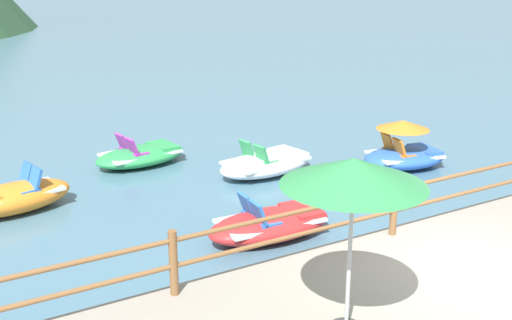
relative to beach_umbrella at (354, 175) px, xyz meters
name	(u,v)px	position (x,y,z in m)	size (l,w,h in m)	color
ground_plane	(14,43)	(2.50, 40.36, -2.45)	(200.00, 200.00, 0.00)	#477084
dock_railing	(394,203)	(2.50, 1.91, -1.47)	(23.92, 0.12, 0.95)	brown
beach_umbrella	(354,175)	(0.00, 0.00, 0.00)	(1.70, 1.70, 2.24)	#B2B2B7
pedal_boat_0	(271,224)	(1.11, 3.58, -2.17)	(2.45, 1.27, 0.85)	red
pedal_boat_1	(15,197)	(-2.70, 7.26, -2.13)	(2.44, 1.56, 0.90)	orange
pedal_boat_2	(404,151)	(6.18, 5.50, -2.03)	(2.35, 1.75, 1.21)	blue
pedal_boat_4	(266,163)	(2.96, 6.79, -2.18)	(2.73, 1.73, 0.84)	white
pedal_boat_5	(141,155)	(0.59, 9.02, -2.21)	(2.55, 1.67, 0.81)	green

